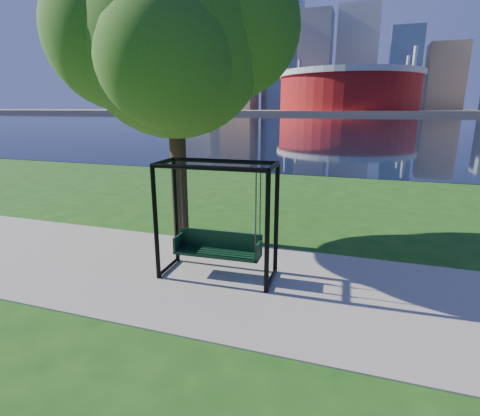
% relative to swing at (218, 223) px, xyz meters
% --- Properties ---
extents(ground, '(900.00, 900.00, 0.00)m').
position_rel_swing_xyz_m(ground, '(0.41, 0.34, -1.13)').
color(ground, '#1E5114').
rests_on(ground, ground).
extents(path, '(120.00, 4.00, 0.03)m').
position_rel_swing_xyz_m(path, '(0.41, -0.16, -1.11)').
color(path, '#9E937F').
rests_on(path, ground).
extents(river, '(900.00, 180.00, 0.02)m').
position_rel_swing_xyz_m(river, '(0.41, 102.34, -1.12)').
color(river, black).
rests_on(river, ground).
extents(far_bank, '(900.00, 228.00, 2.00)m').
position_rel_swing_xyz_m(far_bank, '(0.41, 306.34, -0.13)').
color(far_bank, '#937F60').
rests_on(far_bank, ground).
extents(stadium, '(83.00, 83.00, 32.00)m').
position_rel_swing_xyz_m(stadium, '(-9.59, 235.34, 13.10)').
color(stadium, maroon).
rests_on(stadium, far_bank).
extents(skyline, '(392.00, 66.00, 96.50)m').
position_rel_swing_xyz_m(skyline, '(-3.86, 319.73, 34.76)').
color(skyline, gray).
rests_on(skyline, far_bank).
extents(swing, '(2.32, 1.09, 2.33)m').
position_rel_swing_xyz_m(swing, '(0.00, 0.00, 0.00)').
color(swing, black).
rests_on(swing, ground).
extents(park_tree, '(5.70, 5.15, 7.08)m').
position_rel_swing_xyz_m(park_tree, '(-1.84, 1.93, 3.79)').
color(park_tree, black).
rests_on(park_tree, ground).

